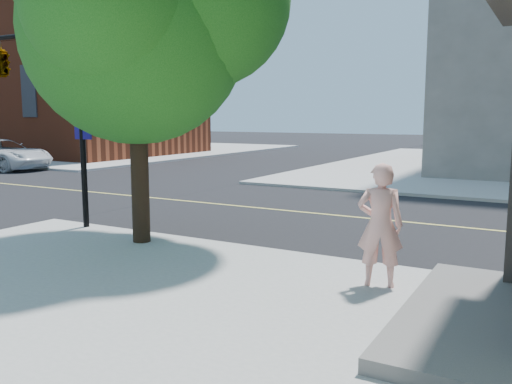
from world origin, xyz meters
The scene contains 9 objects.
ground centered at (0.00, 0.00, 0.00)m, with size 140.00×140.00×0.00m, color black.
road_ew centered at (0.00, 4.50, 0.01)m, with size 140.00×9.00×0.01m, color black.
sidewalk_nw centered at (-23.00, 21.50, 0.06)m, with size 26.00×25.00×0.12m, color #A9A9A5.
church centered at (-20.00, 18.00, 7.18)m, with size 15.20×12.00×14.40m.
office_block centered at (-32.00, 21.98, 9.12)m, with size 12.00×14.08×18.00m.
man_on_phone centered at (7.73, -1.27, 1.06)m, with size 0.69×0.45×1.89m, color #F6ADA0.
street_tree centered at (2.72, -0.80, 4.85)m, with size 5.52×5.02×7.33m.
signal_pole centered at (-1.84, -0.30, 3.97)m, with size 4.17×0.47×4.71m.
car_a centered at (-14.52, 8.12, 0.77)m, with size 2.55×5.53×1.54m, color silver.
Camera 1 is at (10.00, -9.13, 2.70)m, focal length 37.76 mm.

